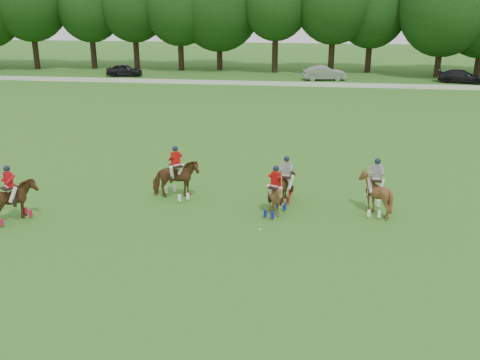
# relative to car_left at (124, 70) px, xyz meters

# --- Properties ---
(ground) EXTENTS (180.00, 180.00, 0.00)m
(ground) POSITION_rel_car_left_xyz_m (16.86, -42.50, -0.69)
(ground) COLOR #2F6D1F
(ground) RESTS_ON ground
(tree_line) EXTENTS (117.98, 14.32, 14.75)m
(tree_line) POSITION_rel_car_left_xyz_m (17.12, 5.55, 7.54)
(tree_line) COLOR black
(tree_line) RESTS_ON ground
(boundary_rail) EXTENTS (120.00, 0.10, 0.44)m
(boundary_rail) POSITION_rel_car_left_xyz_m (16.86, -4.50, -0.47)
(boundary_rail) COLOR white
(boundary_rail) RESTS_ON ground
(car_left) EXTENTS (4.21, 2.09, 1.38)m
(car_left) POSITION_rel_car_left_xyz_m (0.00, 0.00, 0.00)
(car_left) COLOR black
(car_left) RESTS_ON ground
(car_mid) EXTENTS (4.80, 2.31, 1.52)m
(car_mid) POSITION_rel_car_left_xyz_m (22.65, 0.00, 0.07)
(car_mid) COLOR #999A9F
(car_mid) RESTS_ON ground
(car_right) EXTENTS (5.06, 3.01, 1.38)m
(car_right) POSITION_rel_car_left_xyz_m (36.98, 0.00, -0.00)
(car_right) COLOR black
(car_right) RESTS_ON ground
(polo_red_a) EXTENTS (1.90, 2.19, 2.94)m
(polo_red_a) POSITION_rel_car_left_xyz_m (9.39, -40.69, 0.19)
(polo_red_a) COLOR #533316
(polo_red_a) RESTS_ON ground
(polo_red_b) EXTENTS (2.30, 2.28, 2.45)m
(polo_red_b) POSITION_rel_car_left_xyz_m (15.38, -37.12, 0.21)
(polo_red_b) COLOR #533316
(polo_red_b) RESTS_ON ground
(polo_red_c) EXTENTS (1.62, 1.69, 2.18)m
(polo_red_c) POSITION_rel_car_left_xyz_m (20.00, -38.58, 0.08)
(polo_red_c) COLOR #533316
(polo_red_c) RESTS_ON ground
(polo_stripe_a) EXTENTS (1.00, 1.63, 2.08)m
(polo_stripe_a) POSITION_rel_car_left_xyz_m (20.36, -36.81, 0.04)
(polo_stripe_a) COLOR #533316
(polo_stripe_a) RESTS_ON ground
(polo_stripe_b) EXTENTS (1.52, 1.69, 2.44)m
(polo_stripe_b) POSITION_rel_car_left_xyz_m (24.17, -37.81, 0.20)
(polo_stripe_b) COLOR #533316
(polo_stripe_b) RESTS_ON ground
(polo_ball) EXTENTS (0.09, 0.09, 0.09)m
(polo_ball) POSITION_rel_car_left_xyz_m (19.51, -40.26, -0.65)
(polo_ball) COLOR white
(polo_ball) RESTS_ON ground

